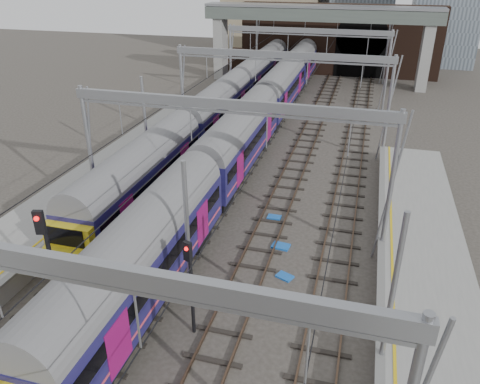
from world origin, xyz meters
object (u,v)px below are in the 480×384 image
(train_main, at_px, (262,110))
(signal_near_left, at_px, (49,256))
(train_second, at_px, (239,89))
(signal_near_centre, at_px, (190,276))

(train_main, relative_size, signal_near_left, 11.34)
(train_second, distance_m, signal_near_left, 32.27)
(train_main, xyz_separation_m, signal_near_left, (-2.85, -25.36, 1.00))
(train_main, xyz_separation_m, train_second, (-4.00, 6.87, -0.09))
(train_second, bearing_deg, signal_near_left, -87.95)
(signal_near_centre, bearing_deg, train_main, 117.65)
(train_main, bearing_deg, signal_near_centre, -83.58)
(signal_near_left, bearing_deg, train_main, 70.52)
(signal_near_left, xyz_separation_m, signal_near_centre, (5.60, 0.92, -0.54))
(train_main, xyz_separation_m, signal_near_centre, (2.75, -24.44, 0.45))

